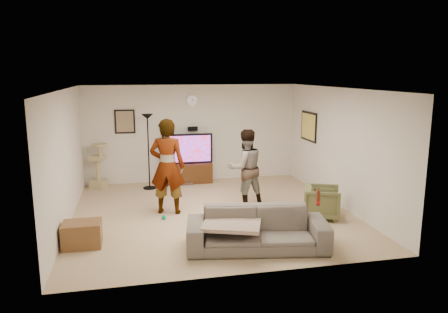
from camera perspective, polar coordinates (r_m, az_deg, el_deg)
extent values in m
cube|color=tan|center=(8.77, -1.59, -7.57)|extent=(5.50, 5.50, 0.02)
cube|color=silver|center=(8.31, -1.68, 9.12)|extent=(5.50, 5.50, 0.02)
cube|color=silver|center=(11.13, -4.24, 3.11)|extent=(5.50, 0.04, 2.50)
cube|color=silver|center=(5.84, 3.36, -4.34)|extent=(5.50, 0.04, 2.50)
cube|color=silver|center=(8.40, -20.39, -0.22)|extent=(0.04, 5.50, 2.50)
cube|color=silver|center=(9.35, 15.18, 1.19)|extent=(0.04, 5.50, 2.50)
cylinder|color=silver|center=(11.01, -4.29, 7.47)|extent=(0.26, 0.04, 0.26)
cube|color=black|center=(11.06, -4.21, 3.73)|extent=(0.25, 0.10, 0.10)
cube|color=#837052|center=(10.96, -13.11, 4.57)|extent=(0.42, 0.03, 0.52)
cube|color=#DDCA54|center=(10.73, 11.25, 3.97)|extent=(0.03, 0.78, 0.62)
cube|color=#3D200D|center=(11.06, -4.86, -2.20)|extent=(1.23, 0.45, 0.51)
cube|color=#BCBBC2|center=(10.72, -5.15, -3.86)|extent=(0.40, 0.30, 0.07)
cube|color=black|center=(10.93, -4.92, 1.05)|extent=(1.29, 0.08, 0.76)
cube|color=#5539DA|center=(10.88, -4.89, 1.01)|extent=(1.18, 0.01, 0.67)
cylinder|color=black|center=(10.49, -10.06, 0.60)|extent=(0.32, 0.32, 1.83)
cube|color=tan|center=(10.93, -16.55, -1.17)|extent=(0.47, 0.47, 1.11)
imported|color=#9A99A8|center=(8.58, -7.58, -1.33)|extent=(0.80, 0.63, 1.93)
imported|color=#363E87|center=(9.04, 2.87, -1.52)|extent=(0.90, 0.75, 1.65)
imported|color=#5D554D|center=(6.99, 4.46, -9.65)|extent=(2.37, 1.25, 0.66)
cube|color=tan|center=(6.85, 1.05, -9.04)|extent=(1.08, 0.96, 0.06)
cylinder|color=#59200C|center=(7.20, 12.47, -5.45)|extent=(0.06, 0.06, 0.25)
imported|color=brown|center=(8.61, 12.95, -5.97)|extent=(0.89, 0.88, 0.62)
cube|color=brown|center=(7.47, -18.44, -9.83)|extent=(0.62, 0.46, 0.41)
sphere|color=#03896B|center=(8.44, -8.05, -8.07)|extent=(0.08, 0.08, 0.08)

